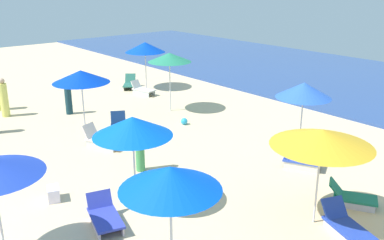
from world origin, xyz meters
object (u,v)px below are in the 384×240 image
umbrella_3 (133,126)px  umbrella_4 (322,138)px  lounge_chair_4_1 (346,225)px  beachgoer_5 (4,99)px  umbrella_2 (81,77)px  umbrella_8 (170,178)px  lounge_chair_0_0 (130,84)px  lounge_chair_2_1 (102,139)px  lounge_chair_2_0 (119,127)px  cooler_box_0 (53,194)px  beachgoer_0 (140,148)px  umbrella_0 (145,47)px  lounge_chair_3_0 (105,216)px  lounge_chair_4_0 (351,197)px  lounge_chair_0_1 (143,90)px  umbrella_1 (170,57)px  beach_ball_1 (184,121)px  beachgoer_2 (68,98)px  umbrella_5 (304,90)px  lounge_chair_5_0 (300,160)px

umbrella_3 → umbrella_4: umbrella_3 is taller
lounge_chair_4_1 → beachgoer_5: beachgoer_5 is taller
umbrella_2 → umbrella_8: (9.04, -2.67, 0.06)m
lounge_chair_0_0 → lounge_chair_2_1: 8.76m
lounge_chair_2_0 → cooler_box_0: lounge_chair_2_0 is taller
umbrella_8 → cooler_box_0: bearing=-176.6°
beachgoer_0 → beachgoer_5: size_ratio=0.93×
umbrella_3 → cooler_box_0: umbrella_3 is taller
lounge_chair_2_1 → beachgoer_5: 6.22m
umbrella_0 → lounge_chair_3_0: bearing=-38.3°
lounge_chair_4_1 → umbrella_0: bearing=94.6°
lounge_chair_4_0 → cooler_box_0: lounge_chair_4_0 is taller
lounge_chair_4_0 → beachgoer_0: beachgoer_0 is taller
lounge_chair_0_1 → umbrella_2: umbrella_2 is taller
umbrella_1 → lounge_chair_3_0: umbrella_1 is taller
umbrella_1 → beach_ball_1: (1.97, -0.76, -2.35)m
umbrella_2 → lounge_chair_4_1: (10.12, 1.77, -2.17)m
umbrella_3 → lounge_chair_4_0: size_ratio=1.84×
beachgoer_2 → beachgoer_5: (-1.48, -2.33, 0.09)m
umbrella_1 → umbrella_2: umbrella_1 is taller
lounge_chair_4_0 → cooler_box_0: size_ratio=2.69×
umbrella_3 → lounge_chair_4_1: bearing=36.3°
umbrella_2 → umbrella_3: 5.95m
beach_ball_1 → umbrella_5: bearing=14.3°
umbrella_0 → beachgoer_2: umbrella_0 is taller
umbrella_4 → lounge_chair_4_1: bearing=10.4°
umbrella_0 → lounge_chair_0_1: size_ratio=1.81×
umbrella_0 → umbrella_2: bearing=-51.3°
umbrella_3 → beachgoer_0: umbrella_3 is taller
lounge_chair_0_0 → beachgoer_5: bearing=-133.8°
lounge_chair_2_0 → umbrella_1: bearing=48.9°
lounge_chair_4_1 → beachgoer_0: size_ratio=0.97×
lounge_chair_3_0 → lounge_chair_2_1: bearing=77.3°
lounge_chair_3_0 → beachgoer_5: beachgoer_5 is taller
umbrella_1 → umbrella_3: umbrella_1 is taller
lounge_chair_0_0 → umbrella_8: 16.86m
beachgoer_2 → cooler_box_0: 8.18m
lounge_chair_0_0 → lounge_chair_0_1: lounge_chair_0_0 is taller
lounge_chair_2_0 → beachgoer_5: bearing=146.2°
cooler_box_0 → beach_ball_1: cooler_box_0 is taller
beachgoer_5 → beach_ball_1: (5.98, 5.40, -0.68)m
umbrella_2 → beachgoer_5: size_ratio=1.52×
lounge_chair_0_1 → lounge_chair_2_1: lounge_chair_2_1 is taller
lounge_chair_0_1 → beachgoer_0: beachgoer_0 is taller
lounge_chair_2_1 → umbrella_8: 8.49m
lounge_chair_2_0 → umbrella_5: bearing=-25.6°
lounge_chair_2_1 → umbrella_8: bearing=-132.0°
lounge_chair_2_1 → umbrella_8: umbrella_8 is taller
umbrella_0 → beach_ball_1: size_ratio=9.11×
lounge_chair_5_0 → umbrella_8: (2.01, -6.74, 2.19)m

